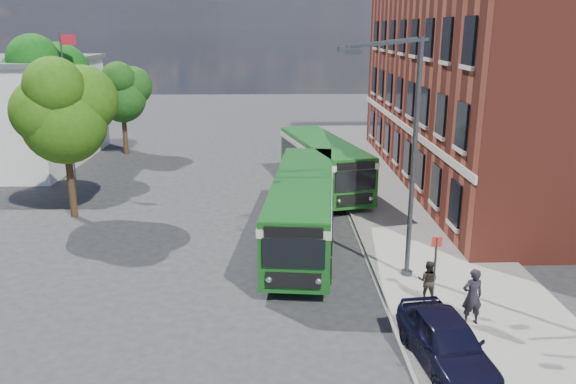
{
  "coord_description": "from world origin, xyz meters",
  "views": [
    {
      "loc": [
        0.11,
        -21.76,
        9.31
      ],
      "look_at": [
        0.74,
        2.4,
        2.2
      ],
      "focal_mm": 35.0,
      "sensor_mm": 36.0,
      "label": 1
    }
  ],
  "objects_px": {
    "parked_car": "(446,341)",
    "bus_rear": "(323,160)",
    "bus_front": "(303,203)",
    "street_lamp": "(404,157)"
  },
  "relations": [
    {
      "from": "bus_front",
      "to": "parked_car",
      "type": "xyz_separation_m",
      "value": [
        3.5,
        -9.94,
        -0.95
      ]
    },
    {
      "from": "street_lamp",
      "to": "bus_rear",
      "type": "height_order",
      "value": "street_lamp"
    },
    {
      "from": "street_lamp",
      "to": "parked_car",
      "type": "relative_size",
      "value": 2.08
    },
    {
      "from": "bus_rear",
      "to": "parked_car",
      "type": "height_order",
      "value": "bus_rear"
    },
    {
      "from": "bus_front",
      "to": "bus_rear",
      "type": "relative_size",
      "value": 1.18
    },
    {
      "from": "bus_rear",
      "to": "bus_front",
      "type": "bearing_deg",
      "value": -101.09
    },
    {
      "from": "parked_car",
      "to": "bus_rear",
      "type": "bearing_deg",
      "value": 89.16
    },
    {
      "from": "street_lamp",
      "to": "bus_rear",
      "type": "distance_m",
      "value": 12.62
    },
    {
      "from": "street_lamp",
      "to": "parked_car",
      "type": "bearing_deg",
      "value": -89.5
    },
    {
      "from": "street_lamp",
      "to": "parked_car",
      "type": "xyz_separation_m",
      "value": [
        0.05,
        -6.02,
        -3.9
      ]
    }
  ]
}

